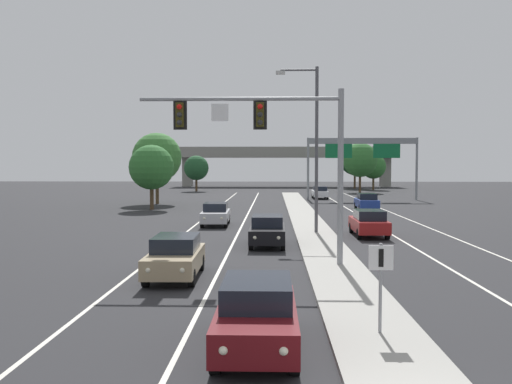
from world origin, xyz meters
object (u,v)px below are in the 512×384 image
at_px(median_sign_post, 381,275).
at_px(car_oncoming_tan, 175,256).
at_px(car_oncoming_black, 267,230).
at_px(car_oncoming_darkred, 257,314).
at_px(highway_sign_gantry, 362,149).
at_px(tree_far_left_b, 152,167).
at_px(tree_far_left_a, 196,168).
at_px(tree_far_right_c, 355,160).
at_px(car_oncoming_silver, 216,214).
at_px(car_receding_blue, 367,201).
at_px(tree_far_right_b, 373,166).
at_px(car_receding_white, 320,192).
at_px(tree_far_right_a, 360,160).
at_px(overhead_signal_mast, 274,137).
at_px(street_lamp_median, 313,139).
at_px(tree_far_left_c, 157,158).
at_px(car_receding_red, 369,223).

xyz_separation_m(median_sign_post, car_oncoming_tan, (-6.28, 7.07, -0.77)).
bearing_deg(car_oncoming_black, median_sign_post, -79.32).
distance_m(car_oncoming_darkred, highway_sign_gantry, 55.34).
relative_size(car_oncoming_darkred, tree_far_left_b, 0.73).
bearing_deg(tree_far_left_a, tree_far_right_c, 21.70).
relative_size(car_oncoming_black, tree_far_left_a, 0.78).
height_order(car_oncoming_darkred, tree_far_right_c, tree_far_right_c).
height_order(car_oncoming_silver, car_receding_blue, same).
bearing_deg(tree_far_left_b, tree_far_right_c, 60.77).
relative_size(median_sign_post, tree_far_right_b, 0.36).
height_order(car_receding_blue, highway_sign_gantry, highway_sign_gantry).
bearing_deg(car_receding_blue, tree_far_right_b, 78.88).
bearing_deg(highway_sign_gantry, car_receding_white, 155.41).
height_order(median_sign_post, car_oncoming_tan, median_sign_post).
relative_size(car_oncoming_darkred, tree_far_right_a, 0.59).
height_order(overhead_signal_mast, car_receding_blue, overhead_signal_mast).
relative_size(street_lamp_median, car_receding_blue, 2.22).
xyz_separation_m(overhead_signal_mast, car_receding_white, (5.82, 46.03, -4.56)).
height_order(car_oncoming_black, tree_far_right_c, tree_far_right_c).
distance_m(car_receding_blue, highway_sign_gantry, 15.77).
distance_m(overhead_signal_mast, tree_far_right_a, 63.20).
relative_size(car_oncoming_silver, highway_sign_gantry, 0.34).
distance_m(car_oncoming_darkred, car_oncoming_silver, 26.01).
height_order(car_oncoming_black, car_receding_white, same).
xyz_separation_m(car_oncoming_tan, tree_far_left_b, (-7.80, 31.26, 3.18)).
xyz_separation_m(overhead_signal_mast, tree_far_right_b, (16.90, 70.60, -1.43)).
xyz_separation_m(street_lamp_median, tree_far_left_b, (-13.88, 18.17, -1.79)).
relative_size(car_oncoming_darkred, tree_far_left_a, 0.78).
height_order(car_oncoming_tan, tree_far_right_b, tree_far_right_b).
distance_m(tree_far_left_c, tree_far_right_b, 45.12).
xyz_separation_m(tree_far_left_a, tree_far_right_a, (25.53, -3.06, 1.24)).
height_order(tree_far_right_c, tree_far_left_c, tree_far_right_c).
xyz_separation_m(car_oncoming_tan, car_receding_red, (9.36, 12.30, 0.00)).
relative_size(street_lamp_median, car_oncoming_tan, 2.22).
xyz_separation_m(car_receding_red, tree_far_right_a, (7.62, 51.75, 4.15)).
distance_m(car_oncoming_black, car_receding_white, 40.45).
bearing_deg(car_receding_white, car_receding_blue, -80.20).
relative_size(tree_far_left_b, tree_far_left_a, 1.07).
height_order(car_receding_red, tree_far_right_c, tree_far_right_c).
bearing_deg(tree_far_right_b, car_receding_white, -114.28).
bearing_deg(tree_far_right_c, highway_sign_gantry, -96.87).
height_order(car_receding_blue, tree_far_right_c, tree_far_right_c).
distance_m(median_sign_post, car_oncoming_darkred, 3.19).
distance_m(tree_far_right_c, tree_far_right_b, 5.57).
bearing_deg(tree_far_left_b, tree_far_right_a, 52.92).
bearing_deg(car_receding_red, tree_far_right_a, 81.62).
bearing_deg(street_lamp_median, tree_far_left_a, 105.16).
bearing_deg(car_receding_white, tree_far_right_b, 65.72).
height_order(street_lamp_median, car_oncoming_darkred, street_lamp_median).
xyz_separation_m(car_oncoming_darkred, tree_far_left_b, (-11.09, 39.14, 3.18)).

